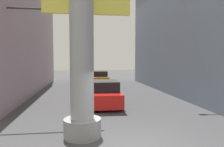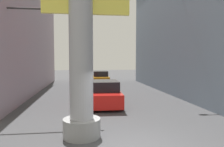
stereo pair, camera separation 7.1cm
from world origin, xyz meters
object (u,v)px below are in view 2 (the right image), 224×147
(car_far, at_px, (100,78))
(palm_tree_far_left, at_px, (32,34))
(neon_sign_pole, at_px, (81,19))
(street_lamp, at_px, (192,36))
(car_lead, at_px, (103,94))
(palm_tree_mid_left, at_px, (10,27))
(traffic_light_mast, at_px, (21,37))

(car_far, height_order, palm_tree_far_left, palm_tree_far_left)
(palm_tree_far_left, bearing_deg, neon_sign_pole, -71.92)
(street_lamp, bearing_deg, neon_sign_pole, -138.31)
(car_lead, xyz_separation_m, car_far, (0.71, 11.63, 0.03))
(car_far, distance_m, palm_tree_mid_left, 12.49)
(neon_sign_pole, xyz_separation_m, street_lamp, (8.02, 7.14, 0.26))
(street_lamp, height_order, palm_tree_mid_left, palm_tree_mid_left)
(street_lamp, bearing_deg, car_far, 120.18)
(car_lead, distance_m, palm_tree_far_left, 13.85)
(neon_sign_pole, relative_size, car_far, 2.25)
(neon_sign_pole, height_order, traffic_light_mast, neon_sign_pole)
(car_lead, bearing_deg, street_lamp, 10.91)
(car_lead, relative_size, palm_tree_mid_left, 0.61)
(neon_sign_pole, distance_m, car_lead, 7.03)
(palm_tree_mid_left, bearing_deg, car_far, 52.99)
(street_lamp, height_order, car_lead, street_lamp)
(street_lamp, xyz_separation_m, palm_tree_mid_left, (-13.03, 1.02, 0.57))
(car_far, relative_size, palm_tree_far_left, 0.45)
(palm_tree_far_left, bearing_deg, palm_tree_mid_left, -86.74)
(traffic_light_mast, xyz_separation_m, car_far, (5.25, 13.31, -3.35))
(car_lead, bearing_deg, car_far, 86.53)
(neon_sign_pole, bearing_deg, palm_tree_mid_left, 121.50)
(car_lead, bearing_deg, palm_tree_mid_left, 159.84)
(palm_tree_mid_left, bearing_deg, traffic_light_mast, -66.14)
(car_lead, bearing_deg, traffic_light_mast, -159.68)
(palm_tree_mid_left, bearing_deg, palm_tree_far_left, 93.26)
(neon_sign_pole, distance_m, street_lamp, 10.75)
(street_lamp, distance_m, traffic_light_mast, 11.66)
(car_lead, bearing_deg, palm_tree_far_left, 121.76)
(traffic_light_mast, relative_size, car_far, 1.30)
(street_lamp, xyz_separation_m, traffic_light_mast, (-11.26, -2.98, -0.56))
(car_lead, height_order, palm_tree_far_left, palm_tree_far_left)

